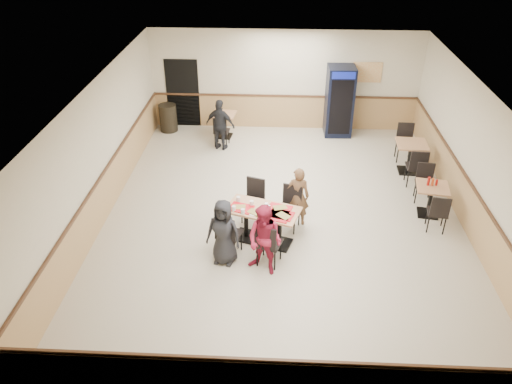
# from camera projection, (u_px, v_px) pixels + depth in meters

# --- Properties ---
(ground) EXTENTS (10.00, 10.00, 0.00)m
(ground) POSITION_uv_depth(u_px,v_px,m) (282.00, 216.00, 11.37)
(ground) COLOR beige
(ground) RESTS_ON ground
(room_shell) EXTENTS (10.00, 10.00, 10.00)m
(room_shell) POSITION_uv_depth(u_px,v_px,m) (351.00, 146.00, 13.16)
(room_shell) COLOR silver
(room_shell) RESTS_ON ground
(main_table) EXTENTS (1.64, 1.16, 0.79)m
(main_table) POSITION_uv_depth(u_px,v_px,m) (263.00, 220.00, 10.30)
(main_table) COLOR black
(main_table) RESTS_ON ground
(main_chairs) EXTENTS (1.79, 2.06, 1.01)m
(main_chairs) POSITION_uv_depth(u_px,v_px,m) (260.00, 220.00, 10.33)
(main_chairs) COLOR black
(main_chairs) RESTS_ON ground
(diner_woman_left) EXTENTS (0.76, 0.58, 1.40)m
(diner_woman_left) POSITION_uv_depth(u_px,v_px,m) (224.00, 232.00, 9.63)
(diner_woman_left) COLOR black
(diner_woman_left) RESTS_ON ground
(diner_woman_right) EXTENTS (0.89, 0.83, 1.47)m
(diner_woman_right) POSITION_uv_depth(u_px,v_px,m) (265.00, 240.00, 9.36)
(diner_woman_right) COLOR maroon
(diner_woman_right) RESTS_ON ground
(diner_man_opposite) EXTENTS (0.53, 0.37, 1.38)m
(diner_man_opposite) POSITION_uv_depth(u_px,v_px,m) (298.00, 196.00, 10.79)
(diner_man_opposite) COLOR brown
(diner_man_opposite) RESTS_ON ground
(lone_diner) EXTENTS (0.93, 0.62, 1.47)m
(lone_diner) POSITION_uv_depth(u_px,v_px,m) (220.00, 125.00, 13.94)
(lone_diner) COLOR black
(lone_diner) RESTS_ON ground
(tabletop_clutter) EXTENTS (1.38, 0.83, 0.12)m
(tabletop_clutter) POSITION_uv_depth(u_px,v_px,m) (264.00, 210.00, 10.08)
(tabletop_clutter) COLOR red
(tabletop_clutter) RESTS_ON main_table
(side_table_near) EXTENTS (0.79, 0.79, 0.74)m
(side_table_near) POSITION_uv_depth(u_px,v_px,m) (431.00, 196.00, 11.18)
(side_table_near) COLOR black
(side_table_near) RESTS_ON ground
(side_table_near_chair_south) EXTENTS (0.50, 0.50, 0.94)m
(side_table_near_chair_south) POSITION_uv_depth(u_px,v_px,m) (438.00, 211.00, 10.68)
(side_table_near_chair_south) COLOR black
(side_table_near_chair_south) RESTS_ON ground
(side_table_near_chair_north) EXTENTS (0.50, 0.50, 0.94)m
(side_table_near_chair_north) POSITION_uv_depth(u_px,v_px,m) (424.00, 183.00, 11.69)
(side_table_near_chair_north) COLOR black
(side_table_near_chair_north) RESTS_ON ground
(side_table_far) EXTENTS (0.80, 0.80, 0.82)m
(side_table_far) POSITION_uv_depth(u_px,v_px,m) (410.00, 153.00, 12.88)
(side_table_far) COLOR black
(side_table_far) RESTS_ON ground
(side_table_far_chair_south) EXTENTS (0.50, 0.50, 1.04)m
(side_table_far_chair_south) POSITION_uv_depth(u_px,v_px,m) (416.00, 166.00, 12.34)
(side_table_far_chair_south) COLOR black
(side_table_far_chair_south) RESTS_ON ground
(side_table_far_chair_north) EXTENTS (0.50, 0.50, 1.04)m
(side_table_far_chair_north) POSITION_uv_depth(u_px,v_px,m) (405.00, 143.00, 13.46)
(side_table_far_chair_north) COLOR black
(side_table_far_chair_north) RESTS_ON ground
(condiment_caddy) EXTENTS (0.23, 0.06, 0.20)m
(condiment_caddy) POSITION_uv_depth(u_px,v_px,m) (432.00, 182.00, 11.05)
(condiment_caddy) COLOR #9E110B
(condiment_caddy) RESTS_ON side_table_near
(back_table) EXTENTS (0.76, 0.76, 0.73)m
(back_table) POSITION_uv_depth(u_px,v_px,m) (224.00, 121.00, 14.78)
(back_table) COLOR black
(back_table) RESTS_ON ground
(back_table_chair_lone) EXTENTS (0.48, 0.48, 0.93)m
(back_table_chair_lone) POSITION_uv_depth(u_px,v_px,m) (222.00, 130.00, 14.29)
(back_table_chair_lone) COLOR black
(back_table_chair_lone) RESTS_ON ground
(pepsi_cooler) EXTENTS (0.81, 0.82, 2.07)m
(pepsi_cooler) POSITION_uv_depth(u_px,v_px,m) (339.00, 101.00, 14.68)
(pepsi_cooler) COLOR black
(pepsi_cooler) RESTS_ON ground
(trash_bin) EXTENTS (0.53, 0.53, 0.83)m
(trash_bin) POSITION_uv_depth(u_px,v_px,m) (168.00, 118.00, 15.19)
(trash_bin) COLOR black
(trash_bin) RESTS_ON ground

